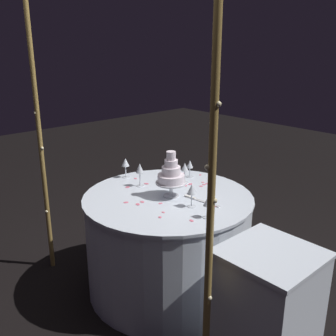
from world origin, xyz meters
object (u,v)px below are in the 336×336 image
object	(u,v)px
side_table	(266,319)
wine_glass_0	(190,165)
tiered_cake	(171,175)
wine_glass_4	(140,169)
main_table	(168,243)
decorative_arch	(99,92)
cake_knife	(200,200)
wine_glass_5	(208,203)
wine_glass_3	(192,190)
wine_glass_2	(125,163)
wine_glass_1	(185,168)

from	to	relation	value
side_table	wine_glass_0	world-z (taller)	wine_glass_0
tiered_cake	wine_glass_4	distance (m)	0.31
main_table	decorative_arch	bearing A→B (deg)	90.11
main_table	tiered_cake	xyz separation A→B (m)	(-0.02, -0.01, 0.54)
wine_glass_0	cake_knife	distance (m)	0.52
side_table	wine_glass_4	xyz separation A→B (m)	(1.30, -0.18, 0.48)
main_table	wine_glass_5	distance (m)	0.64
wine_glass_3	wine_glass_5	distance (m)	0.19
tiered_cake	wine_glass_3	world-z (taller)	tiered_cake
main_table	wine_glass_0	size ratio (longest dim) A/B	8.71
wine_glass_3	cake_knife	xyz separation A→B (m)	(0.03, -0.11, -0.12)
wine_glass_0	cake_knife	size ratio (longest dim) A/B	0.48
wine_glass_2	wine_glass_4	world-z (taller)	wine_glass_4
wine_glass_5	cake_knife	size ratio (longest dim) A/B	0.46
wine_glass_4	wine_glass_3	bearing A→B (deg)	-178.52
wine_glass_0	wine_glass_3	bearing A→B (deg)	136.11
tiered_cake	wine_glass_2	world-z (taller)	tiered_cake
decorative_arch	wine_glass_2	world-z (taller)	decorative_arch
wine_glass_4	wine_glass_5	bearing A→B (deg)	177.39
wine_glass_2	main_table	bearing A→B (deg)	178.47
main_table	wine_glass_3	world-z (taller)	wine_glass_3
wine_glass_4	wine_glass_5	distance (m)	0.73
decorative_arch	wine_glass_5	xyz separation A→B (m)	(-0.43, -0.47, -0.68)
wine_glass_0	wine_glass_1	world-z (taller)	wine_glass_1
tiered_cake	wine_glass_1	xyz separation A→B (m)	(0.13, -0.27, -0.04)
wine_glass_1	wine_glass_5	bearing A→B (deg)	148.49
side_table	wine_glass_4	world-z (taller)	wine_glass_4
side_table	wine_glass_0	bearing A→B (deg)	-27.33
side_table	wine_glass_5	world-z (taller)	wine_glass_5
wine_glass_1	wine_glass_3	xyz separation A→B (m)	(-0.36, 0.29, -0.00)
wine_glass_1	wine_glass_3	size ratio (longest dim) A/B	1.01
main_table	tiered_cake	size ratio (longest dim) A/B	3.67
wine_glass_1	wine_glass_5	world-z (taller)	wine_glass_1
main_table	wine_glass_4	world-z (taller)	wine_glass_4
cake_knife	wine_glass_0	bearing A→B (deg)	-37.30
main_table	wine_glass_1	xyz separation A→B (m)	(0.12, -0.28, 0.50)
tiered_cake	cake_knife	bearing A→B (deg)	-155.56
decorative_arch	main_table	xyz separation A→B (m)	(0.00, -0.53, -1.16)
main_table	cake_knife	bearing A→B (deg)	-154.46
cake_knife	side_table	bearing A→B (deg)	158.62
wine_glass_3	cake_knife	world-z (taller)	wine_glass_3
wine_glass_2	wine_glass_5	xyz separation A→B (m)	(-0.96, 0.07, -0.02)
decorative_arch	wine_glass_5	world-z (taller)	decorative_arch
wine_glass_1	wine_glass_5	size ratio (longest dim) A/B	1.20
wine_glass_2	cake_knife	xyz separation A→B (m)	(-0.74, -0.09, -0.12)
main_table	wine_glass_5	world-z (taller)	wine_glass_5
tiered_cake	main_table	bearing A→B (deg)	36.43
tiered_cake	wine_glass_0	bearing A→B (deg)	-62.48
main_table	wine_glass_4	size ratio (longest dim) A/B	6.75
tiered_cake	wine_glass_3	size ratio (longest dim) A/B	2.07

